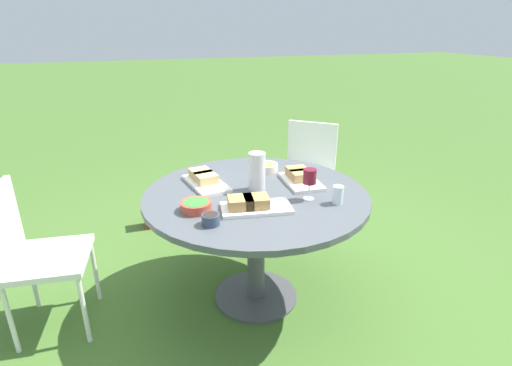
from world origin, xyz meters
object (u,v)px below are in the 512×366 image
object	(u,v)px
handbag	(161,211)
dining_table	(256,209)
chair_near_right	(31,249)
chair_near_left	(308,166)
water_pitcher	(257,172)
wine_glass	(310,178)

from	to	relation	value
handbag	dining_table	bearing A→B (deg)	110.03
chair_near_right	handbag	world-z (taller)	chair_near_right
chair_near_left	chair_near_right	distance (m)	2.20
chair_near_left	water_pitcher	xyz separation A→B (m)	(0.79, 0.88, 0.34)
chair_near_left	water_pitcher	bearing A→B (deg)	48.21
water_pitcher	dining_table	bearing A→B (deg)	63.23
wine_glass	handbag	distance (m)	1.77
dining_table	chair_near_right	size ratio (longest dim) A/B	1.50
chair_near_right	handbag	bearing A→B (deg)	-126.62
chair_near_right	water_pitcher	bearing A→B (deg)	174.53
chair_near_left	handbag	bearing A→B (deg)	-14.79
chair_near_right	water_pitcher	world-z (taller)	water_pitcher
water_pitcher	handbag	world-z (taller)	water_pitcher
handbag	wine_glass	bearing A→B (deg)	116.08
water_pitcher	handbag	size ratio (longest dim) A/B	0.63
water_pitcher	wine_glass	xyz separation A→B (m)	(-0.23, 0.23, 0.02)
water_pitcher	handbag	xyz separation A→B (m)	(0.47, -1.21, -0.74)
water_pitcher	wine_glass	world-z (taller)	water_pitcher
dining_table	chair_near_left	size ratio (longest dim) A/B	1.50
dining_table	chair_near_right	world-z (taller)	chair_near_right
dining_table	wine_glass	bearing A→B (deg)	142.37
chair_near_left	chair_near_right	bearing A→B (deg)	20.09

